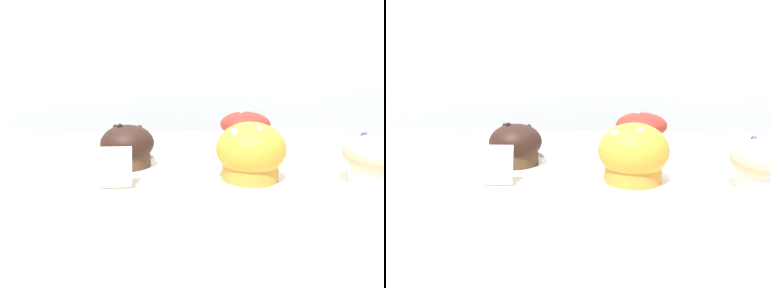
% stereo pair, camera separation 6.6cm
% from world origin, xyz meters
% --- Properties ---
extents(wall_back, '(3.20, 0.10, 1.80)m').
position_xyz_m(wall_back, '(0.00, 0.60, 0.90)').
color(wall_back, '#B2B7BC').
rests_on(wall_back, ground).
extents(muffin_front_center, '(0.10, 0.10, 0.08)m').
position_xyz_m(muffin_front_center, '(-0.06, -0.02, 0.95)').
color(muffin_front_center, '#442F1F').
rests_on(muffin_front_center, display_counter).
extents(muffin_back_right, '(0.12, 0.12, 0.08)m').
position_xyz_m(muffin_back_right, '(0.19, 0.17, 0.95)').
color(muffin_back_right, '#4D1819').
rests_on(muffin_back_right, display_counter).
extents(muffin_front_left, '(0.10, 0.10, 0.08)m').
position_xyz_m(muffin_front_left, '(0.34, -0.14, 0.95)').
color(muffin_front_left, silver).
rests_on(muffin_front_left, display_counter).
extents(muffin_front_right, '(0.11, 0.11, 0.09)m').
position_xyz_m(muffin_front_right, '(0.15, -0.11, 0.96)').
color(muffin_front_right, '#C08433').
rests_on(muffin_front_right, display_counter).
extents(serving_plate, '(0.21, 0.21, 0.01)m').
position_xyz_m(serving_plate, '(-0.00, 0.14, 0.92)').
color(serving_plate, white).
rests_on(serving_plate, display_counter).
extents(price_card, '(0.05, 0.04, 0.06)m').
position_xyz_m(price_card, '(-0.07, -0.14, 0.94)').
color(price_card, white).
rests_on(price_card, display_counter).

